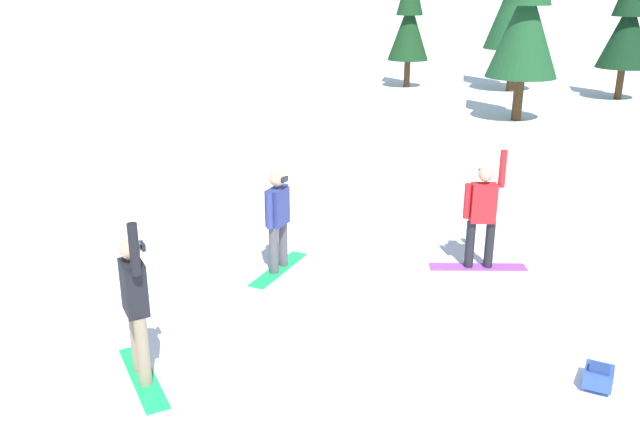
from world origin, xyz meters
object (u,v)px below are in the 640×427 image
snowboarder_midground (278,220)px  pine_tree_young (527,10)px  pine_tree_short (629,20)px  backpack_blue (599,376)px  pine_tree_slender (409,18)px  snowboarder_foreground (136,305)px  snowboarder_background (482,214)px

snowboarder_midground → pine_tree_young: bearing=62.7°
pine_tree_short → backpack_blue: bearing=-110.3°
pine_tree_slender → snowboarder_midground: bearing=-99.5°
snowboarder_foreground → pine_tree_slender: bearing=78.8°
pine_tree_short → pine_tree_slender: size_ratio=1.03×
snowboarder_background → backpack_blue: snowboarder_background is taller
pine_tree_young → pine_tree_short: size_ratio=1.17×
pine_tree_young → snowboarder_midground: bearing=-117.3°
snowboarder_midground → pine_tree_short: 21.39m
pine_tree_short → snowboarder_midground: bearing=-123.8°
snowboarder_foreground → backpack_blue: snowboarder_foreground is taller
backpack_blue → pine_tree_young: size_ratio=0.08×
snowboarder_midground → pine_tree_short: pine_tree_short is taller
backpack_blue → pine_tree_slender: (-0.72, 23.54, 2.87)m
snowboarder_midground → pine_tree_slender: bearing=80.5°
snowboarder_midground → pine_tree_young: pine_tree_young is taller
pine_tree_young → snowboarder_foreground: bearing=-116.1°
snowboarder_foreground → pine_tree_short: pine_tree_short is taller
snowboarder_foreground → snowboarder_background: size_ratio=1.03×
snowboarder_midground → pine_tree_slender: 20.84m
snowboarder_foreground → pine_tree_short: (13.08, 20.93, 2.12)m
snowboarder_background → backpack_blue: size_ratio=3.64×
snowboarder_midground → backpack_blue: (4.14, -3.09, -0.75)m
pine_tree_slender → pine_tree_young: bearing=-66.2°
snowboarder_midground → snowboarder_foreground: bearing=-111.2°
snowboarder_midground → pine_tree_short: bearing=56.2°
backpack_blue → pine_tree_short: size_ratio=0.10×
pine_tree_short → pine_tree_slender: pine_tree_short is taller
backpack_blue → pine_tree_young: 16.66m
snowboarder_midground → backpack_blue: bearing=-36.7°
snowboarder_foreground → snowboarder_background: bearing=37.7°
snowboarder_foreground → snowboarder_background: 5.77m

